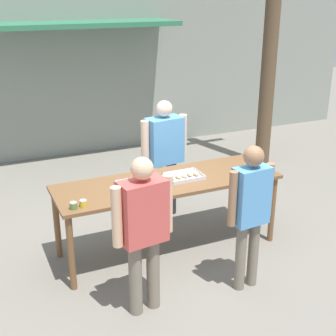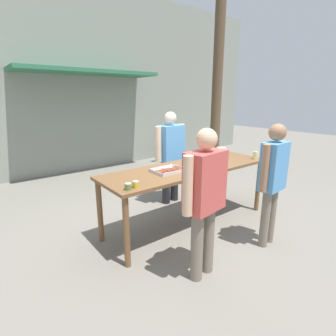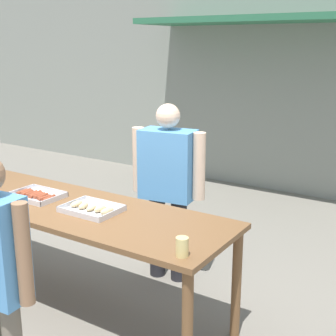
{
  "view_description": "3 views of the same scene",
  "coord_description": "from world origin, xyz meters",
  "views": [
    {
      "loc": [
        -2.03,
        -4.52,
        2.93
      ],
      "look_at": [
        0.0,
        0.0,
        1.04
      ],
      "focal_mm": 50.0,
      "sensor_mm": 36.0,
      "label": 1
    },
    {
      "loc": [
        -2.47,
        -2.66,
        1.86
      ],
      "look_at": [
        -0.39,
        -0.01,
        0.94
      ],
      "focal_mm": 28.0,
      "sensor_mm": 36.0,
      "label": 2
    },
    {
      "loc": [
        2.47,
        -2.48,
        2.11
      ],
      "look_at": [
        0.33,
        0.85,
        1.05
      ],
      "focal_mm": 50.0,
      "sensor_mm": 36.0,
      "label": 3
    }
  ],
  "objects": [
    {
      "name": "beer_cup",
      "position": [
        1.17,
        -0.3,
        0.95
      ],
      "size": [
        0.08,
        0.08,
        0.12
      ],
      "color": "#DBC67A",
      "rests_on": "serving_table"
    },
    {
      "name": "food_tray_sausages",
      "position": [
        -0.39,
        -0.01,
        0.9
      ],
      "size": [
        0.41,
        0.3,
        0.04
      ],
      "color": "silver",
      "rests_on": "serving_table"
    },
    {
      "name": "food_tray_buns",
      "position": [
        0.2,
        -0.01,
        0.91
      ],
      "size": [
        0.42,
        0.31,
        0.06
      ],
      "color": "silver",
      "rests_on": "serving_table"
    },
    {
      "name": "person_customer_with_cup",
      "position": [
        0.43,
        -1.04,
        0.93
      ],
      "size": [
        0.53,
        0.23,
        1.56
      ],
      "rotation": [
        0.0,
        0.0,
        3.23
      ],
      "color": "#756B5B",
      "rests_on": "ground"
    },
    {
      "name": "building_facade_back",
      "position": [
        0.0,
        3.98,
        2.26
      ],
      "size": [
        12.0,
        1.11,
        4.5
      ],
      "color": "gray",
      "rests_on": "ground"
    },
    {
      "name": "serving_table",
      "position": [
        0.0,
        0.0,
        0.8
      ],
      "size": [
        2.61,
        0.83,
        0.89
      ],
      "color": "brown",
      "rests_on": "ground"
    },
    {
      "name": "ground_plane",
      "position": [
        0.0,
        0.0,
        0.0
      ],
      "size": [
        24.0,
        24.0,
        0.0
      ],
      "primitive_type": "plane",
      "color": "slate"
    },
    {
      "name": "condiment_jar_mustard",
      "position": [
        -1.17,
        -0.3,
        0.93
      ],
      "size": [
        0.07,
        0.07,
        0.07
      ],
      "color": "#567A38",
      "rests_on": "serving_table"
    },
    {
      "name": "condiment_jar_ketchup",
      "position": [
        -1.06,
        -0.29,
        0.93
      ],
      "size": [
        0.07,
        0.07,
        0.07
      ],
      "color": "gold",
      "rests_on": "serving_table"
    },
    {
      "name": "person_customer_holding_hotdog",
      "position": [
        -0.68,
        -0.96,
        0.93
      ],
      "size": [
        0.62,
        0.29,
        1.58
      ],
      "rotation": [
        0.0,
        0.0,
        3.28
      ],
      "color": "#756B5B",
      "rests_on": "ground"
    },
    {
      "name": "utility_pole",
      "position": [
        2.75,
        2.0,
        2.61
      ],
      "size": [
        1.1,
        0.25,
        5.08
      ],
      "color": "brown",
      "rests_on": "ground"
    },
    {
      "name": "person_server_behind_table",
      "position": [
        0.33,
        0.85,
        0.95
      ],
      "size": [
        0.68,
        0.33,
        1.61
      ],
      "rotation": [
        0.0,
        0.0,
        0.14
      ],
      "color": "#232328",
      "rests_on": "ground"
    }
  ]
}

